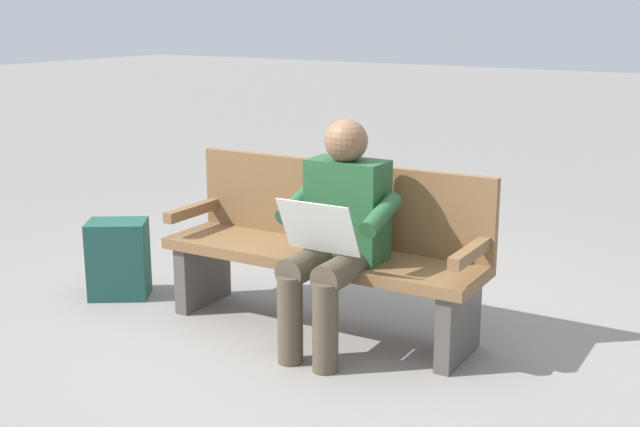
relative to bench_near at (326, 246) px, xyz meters
name	(u,v)px	position (x,y,z in m)	size (l,w,h in m)	color
ground_plane	(320,329)	(0.00, 0.07, -0.46)	(40.00, 40.00, 0.00)	gray
bench_near	(326,246)	(0.00, 0.00, 0.00)	(1.82, 0.55, 0.90)	brown
person_seated	(337,230)	(-0.20, 0.22, 0.17)	(0.58, 0.58, 1.18)	#23512D
backpack	(119,259)	(1.32, 0.27, -0.23)	(0.43, 0.41, 0.47)	#1E4C42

